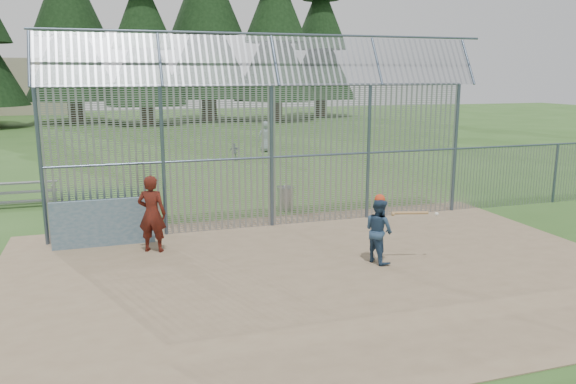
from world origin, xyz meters
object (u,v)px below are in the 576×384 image
object	(u,v)px
bleacher	(8,194)
batter	(379,231)
onlooker	(152,214)
trash_can	(286,198)
dugout_wall	(103,223)

from	to	relation	value
bleacher	batter	bearing A→B (deg)	-44.52
batter	bleacher	xyz separation A→B (m)	(-9.04, 8.89, -0.36)
bleacher	onlooker	bearing A→B (deg)	-57.29
trash_can	dugout_wall	bearing A→B (deg)	-156.74
trash_can	bleacher	world-z (taller)	trash_can
trash_can	batter	bearing A→B (deg)	-85.39
dugout_wall	onlooker	xyz separation A→B (m)	(1.14, -0.83, 0.35)
batter	dugout_wall	bearing A→B (deg)	45.77
onlooker	bleacher	xyz separation A→B (m)	(-4.15, 6.46, -0.56)
batter	bleacher	size ratio (longest dim) A/B	0.50
dugout_wall	batter	xyz separation A→B (m)	(6.03, -3.25, 0.15)
onlooker	trash_can	size ratio (longest dim) A/B	2.31
batter	trash_can	bearing A→B (deg)	-11.28
onlooker	trash_can	xyz separation A→B (m)	(4.43, 3.23, -0.59)
onlooker	trash_can	distance (m)	5.51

